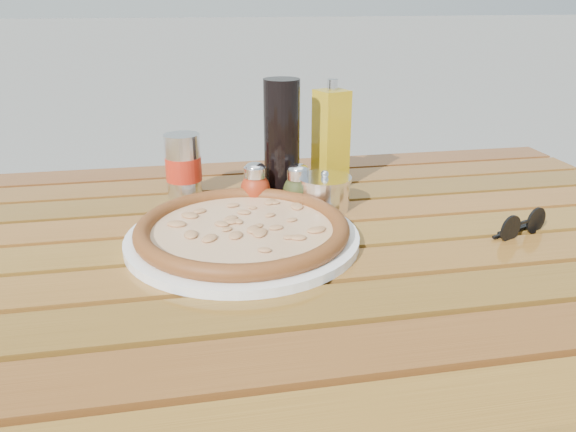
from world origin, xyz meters
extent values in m
cube|color=#351B0C|center=(0.64, 0.39, 0.35)|extent=(0.06, 0.06, 0.70)
cube|color=#34200B|center=(0.00, 0.00, 0.70)|extent=(1.36, 0.86, 0.04)
cube|color=#5A3710|center=(0.00, -0.41, 0.73)|extent=(1.40, 0.09, 0.03)
cube|color=#4E280D|center=(0.00, -0.30, 0.73)|extent=(1.40, 0.09, 0.03)
cube|color=#4F300E|center=(0.00, -0.20, 0.73)|extent=(1.40, 0.09, 0.03)
cube|color=#59320F|center=(0.00, -0.10, 0.73)|extent=(1.40, 0.09, 0.03)
cube|color=#59370F|center=(0.00, 0.00, 0.73)|extent=(1.40, 0.09, 0.03)
cube|color=#5D3210|center=(0.00, 0.10, 0.73)|extent=(1.40, 0.09, 0.03)
cube|color=#4E2F0D|center=(0.00, 0.20, 0.73)|extent=(1.40, 0.09, 0.03)
cube|color=#552F0F|center=(0.00, 0.30, 0.73)|extent=(1.40, 0.09, 0.03)
cube|color=#4E260D|center=(0.00, 0.41, 0.73)|extent=(1.40, 0.09, 0.03)
cylinder|color=white|center=(-0.08, 0.00, 0.76)|extent=(0.44, 0.44, 0.01)
cylinder|color=beige|center=(-0.08, 0.00, 0.77)|extent=(0.42, 0.42, 0.01)
torus|color=black|center=(-0.08, 0.00, 0.77)|extent=(0.44, 0.44, 0.03)
ellipsoid|color=#A82F13|center=(-0.03, 0.16, 0.78)|extent=(0.06, 0.06, 0.06)
cylinder|color=white|center=(-0.03, 0.16, 0.81)|extent=(0.05, 0.05, 0.02)
ellipsoid|color=white|center=(-0.03, 0.16, 0.82)|extent=(0.04, 0.04, 0.02)
ellipsoid|color=#343A17|center=(0.04, 0.13, 0.78)|extent=(0.07, 0.07, 0.06)
cylinder|color=silver|center=(0.04, 0.13, 0.81)|extent=(0.05, 0.05, 0.02)
ellipsoid|color=white|center=(0.04, 0.13, 0.82)|extent=(0.04, 0.04, 0.02)
cylinder|color=black|center=(0.02, 0.20, 0.86)|extent=(0.08, 0.08, 0.22)
cylinder|color=silver|center=(-0.16, 0.23, 0.81)|extent=(0.07, 0.07, 0.12)
cylinder|color=red|center=(-0.16, 0.23, 0.81)|extent=(0.07, 0.07, 0.04)
cube|color=#B28F13|center=(0.13, 0.24, 0.84)|extent=(0.07, 0.07, 0.19)
cylinder|color=silver|center=(0.13, 0.24, 0.95)|extent=(0.03, 0.03, 0.02)
cylinder|color=silver|center=(0.08, 0.12, 0.78)|extent=(0.11, 0.11, 0.05)
cylinder|color=white|center=(0.08, 0.12, 0.81)|extent=(0.11, 0.11, 0.01)
sphere|color=white|center=(0.08, 0.12, 0.81)|extent=(0.02, 0.02, 0.01)
cylinder|color=black|center=(0.34, -0.07, 0.77)|extent=(0.04, 0.02, 0.04)
cylinder|color=black|center=(0.40, -0.04, 0.77)|extent=(0.04, 0.02, 0.04)
cube|color=black|center=(0.37, -0.06, 0.77)|extent=(0.02, 0.01, 0.00)
cube|color=black|center=(0.35, -0.05, 0.75)|extent=(0.09, 0.04, 0.00)
cube|color=black|center=(0.37, -0.04, 0.75)|extent=(0.09, 0.04, 0.00)
camera|label=1|loc=(-0.15, -0.80, 1.11)|focal=35.00mm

